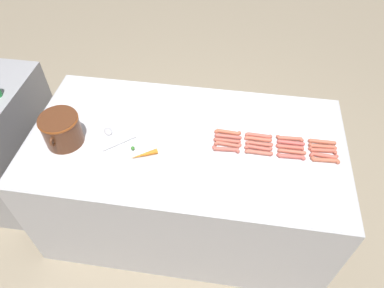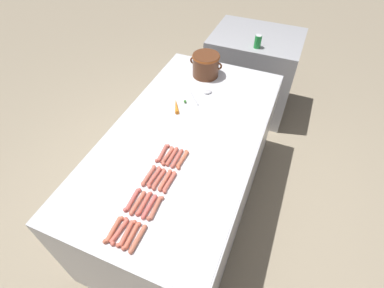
{
  "view_description": "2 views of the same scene",
  "coord_description": "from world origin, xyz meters",
  "px_view_note": "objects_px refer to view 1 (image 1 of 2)",
  "views": [
    {
      "loc": [
        -1.44,
        -0.25,
        2.47
      ],
      "look_at": [
        -0.03,
        -0.04,
        0.88
      ],
      "focal_mm": 32.95,
      "sensor_mm": 36.0,
      "label": 1
    },
    {
      "loc": [
        0.59,
        -1.31,
        2.28
      ],
      "look_at": [
        0.12,
        -0.18,
        0.99
      ],
      "focal_mm": 26.71,
      "sensor_mm": 36.0,
      "label": 2
    }
  ],
  "objects_px": {
    "serving_spoon": "(112,135)",
    "hot_dog_5": "(292,152)",
    "hot_dog_17": "(290,138)",
    "hot_dog_10": "(259,144)",
    "hot_dog_11": "(227,141)",
    "hot_dog_18": "(259,136)",
    "hot_dog_3": "(226,149)",
    "hot_dog_1": "(291,156)",
    "hot_dog_14": "(258,139)",
    "hot_dog_9": "(290,147)",
    "hot_dog_13": "(291,143)",
    "hot_dog_15": "(228,136)",
    "hot_dog_7": "(228,144)",
    "hot_dog_19": "(228,132)",
    "hot_dog_8": "(323,150)",
    "bean_pot": "(61,128)",
    "hot_dog_16": "(322,142)",
    "hot_dog_2": "(259,152)",
    "hot_dog_6": "(258,148)",
    "carrot": "(143,154)",
    "hot_dog_4": "(324,156)",
    "hot_dog_0": "(325,160)",
    "hot_dog_12": "(322,146)"
  },
  "relations": [
    {
      "from": "hot_dog_9",
      "to": "hot_dog_19",
      "type": "height_order",
      "value": "same"
    },
    {
      "from": "hot_dog_3",
      "to": "hot_dog_14",
      "type": "xyz_separation_m",
      "value": [
        0.11,
        -0.19,
        0.0
      ]
    },
    {
      "from": "hot_dog_3",
      "to": "serving_spoon",
      "type": "distance_m",
      "value": 0.71
    },
    {
      "from": "hot_dog_6",
      "to": "hot_dog_15",
      "type": "bearing_deg",
      "value": 70.25
    },
    {
      "from": "hot_dog_17",
      "to": "hot_dog_7",
      "type": "bearing_deg",
      "value": 105.76
    },
    {
      "from": "hot_dog_3",
      "to": "hot_dog_11",
      "type": "relative_size",
      "value": 1.0
    },
    {
      "from": "hot_dog_9",
      "to": "bean_pot",
      "type": "distance_m",
      "value": 1.36
    },
    {
      "from": "hot_dog_11",
      "to": "hot_dog_18",
      "type": "relative_size",
      "value": 1.0
    },
    {
      "from": "hot_dog_7",
      "to": "hot_dog_19",
      "type": "xyz_separation_m",
      "value": [
        0.1,
        0.01,
        0.0
      ]
    },
    {
      "from": "hot_dog_9",
      "to": "hot_dog_16",
      "type": "distance_m",
      "value": 0.21
    },
    {
      "from": "hot_dog_16",
      "to": "serving_spoon",
      "type": "distance_m",
      "value": 1.28
    },
    {
      "from": "hot_dog_10",
      "to": "bean_pot",
      "type": "height_order",
      "value": "bean_pot"
    },
    {
      "from": "hot_dog_7",
      "to": "hot_dog_5",
      "type": "bearing_deg",
      "value": -90.32
    },
    {
      "from": "hot_dog_19",
      "to": "hot_dog_11",
      "type": "bearing_deg",
      "value": -178.19
    },
    {
      "from": "hot_dog_9",
      "to": "hot_dog_14",
      "type": "relative_size",
      "value": 1.0
    },
    {
      "from": "hot_dog_4",
      "to": "hot_dog_11",
      "type": "distance_m",
      "value": 0.57
    },
    {
      "from": "hot_dog_3",
      "to": "hot_dog_11",
      "type": "distance_m",
      "value": 0.07
    },
    {
      "from": "serving_spoon",
      "to": "hot_dog_9",
      "type": "bearing_deg",
      "value": -86.93
    },
    {
      "from": "hot_dog_0",
      "to": "hot_dog_2",
      "type": "relative_size",
      "value": 1.0
    },
    {
      "from": "hot_dog_4",
      "to": "hot_dog_12",
      "type": "height_order",
      "value": "same"
    },
    {
      "from": "hot_dog_3",
      "to": "hot_dog_7",
      "type": "relative_size",
      "value": 1.0
    },
    {
      "from": "hot_dog_1",
      "to": "hot_dog_14",
      "type": "distance_m",
      "value": 0.22
    },
    {
      "from": "hot_dog_2",
      "to": "hot_dog_12",
      "type": "distance_m",
      "value": 0.39
    },
    {
      "from": "hot_dog_11",
      "to": "hot_dog_17",
      "type": "distance_m",
      "value": 0.38
    },
    {
      "from": "serving_spoon",
      "to": "hot_dog_5",
      "type": "bearing_deg",
      "value": -88.8
    },
    {
      "from": "hot_dog_2",
      "to": "hot_dog_19",
      "type": "height_order",
      "value": "same"
    },
    {
      "from": "hot_dog_0",
      "to": "hot_dog_4",
      "type": "relative_size",
      "value": 1.0
    },
    {
      "from": "hot_dog_3",
      "to": "hot_dog_18",
      "type": "xyz_separation_m",
      "value": [
        0.14,
        -0.19,
        0.0
      ]
    },
    {
      "from": "bean_pot",
      "to": "hot_dog_11",
      "type": "bearing_deg",
      "value": -82.1
    },
    {
      "from": "hot_dog_5",
      "to": "hot_dog_8",
      "type": "relative_size",
      "value": 1.0
    },
    {
      "from": "hot_dog_0",
      "to": "hot_dog_10",
      "type": "height_order",
      "value": "same"
    },
    {
      "from": "hot_dog_4",
      "to": "hot_dog_7",
      "type": "bearing_deg",
      "value": 89.46
    },
    {
      "from": "hot_dog_1",
      "to": "hot_dog_14",
      "type": "relative_size",
      "value": 1.0
    },
    {
      "from": "hot_dog_2",
      "to": "hot_dog_16",
      "type": "bearing_deg",
      "value": -69.38
    },
    {
      "from": "hot_dog_17",
      "to": "carrot",
      "type": "height_order",
      "value": "carrot"
    },
    {
      "from": "bean_pot",
      "to": "hot_dog_18",
      "type": "bearing_deg",
      "value": -79.93
    },
    {
      "from": "hot_dog_2",
      "to": "hot_dog_5",
      "type": "height_order",
      "value": "same"
    },
    {
      "from": "hot_dog_6",
      "to": "hot_dog_16",
      "type": "distance_m",
      "value": 0.39
    },
    {
      "from": "hot_dog_17",
      "to": "hot_dog_10",
      "type": "bearing_deg",
      "value": 111.46
    },
    {
      "from": "hot_dog_8",
      "to": "hot_dog_17",
      "type": "xyz_separation_m",
      "value": [
        0.07,
        0.19,
        0.0
      ]
    },
    {
      "from": "hot_dog_15",
      "to": "bean_pot",
      "type": "height_order",
      "value": "bean_pot"
    },
    {
      "from": "hot_dog_13",
      "to": "hot_dog_15",
      "type": "relative_size",
      "value": 1.0
    },
    {
      "from": "serving_spoon",
      "to": "carrot",
      "type": "bearing_deg",
      "value": -119.62
    },
    {
      "from": "hot_dog_16",
      "to": "bean_pot",
      "type": "distance_m",
      "value": 1.56
    },
    {
      "from": "hot_dog_3",
      "to": "serving_spoon",
      "type": "relative_size",
      "value": 0.73
    },
    {
      "from": "hot_dog_8",
      "to": "hot_dog_18",
      "type": "xyz_separation_m",
      "value": [
        0.07,
        0.38,
        0.0
      ]
    },
    {
      "from": "hot_dog_7",
      "to": "hot_dog_9",
      "type": "xyz_separation_m",
      "value": [
        0.03,
        -0.37,
        0.0
      ]
    },
    {
      "from": "hot_dog_10",
      "to": "hot_dog_4",
      "type": "bearing_deg",
      "value": -95.76
    },
    {
      "from": "hot_dog_3",
      "to": "hot_dog_8",
      "type": "distance_m",
      "value": 0.57
    },
    {
      "from": "serving_spoon",
      "to": "carrot",
      "type": "distance_m",
      "value": 0.26
    }
  ]
}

